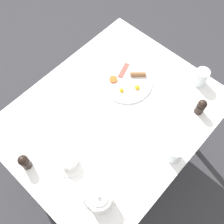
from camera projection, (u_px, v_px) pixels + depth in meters
ground_plane at (112, 158)px, 2.07m from camera, size 8.00×8.00×0.00m
table at (112, 120)px, 1.47m from camera, size 0.91×1.13×0.75m
breakfast_plate at (127, 82)px, 1.49m from camera, size 0.29×0.29×0.04m
teapot_near at (99, 199)px, 1.15m from camera, size 0.19×0.11×0.13m
teacup_with_saucer_left at (69, 161)px, 1.25m from camera, size 0.15×0.15×0.06m
water_glass_tall at (201, 77)px, 1.45m from camera, size 0.08×0.08×0.10m
water_glass_short at (175, 153)px, 1.25m from camera, size 0.08×0.08×0.11m
pepper_grinder at (201, 107)px, 1.36m from camera, size 0.05×0.05×0.10m
salt_grinder at (25, 162)px, 1.23m from camera, size 0.05×0.05×0.10m
fork_by_plate at (149, 138)px, 1.34m from camera, size 0.16×0.06×0.00m
knife_by_plate at (22, 133)px, 1.35m from camera, size 0.21×0.04×0.00m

